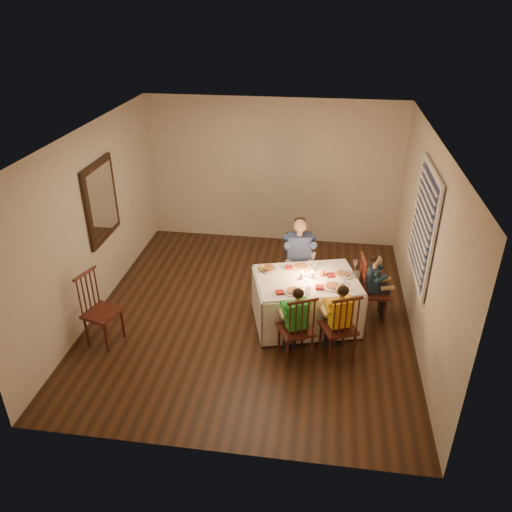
# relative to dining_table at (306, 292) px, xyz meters

# --- Properties ---
(ground) EXTENTS (5.00, 5.00, 0.00)m
(ground) POSITION_rel_dining_table_xyz_m (-0.78, 0.13, -0.51)
(ground) COLOR black
(ground) RESTS_ON ground
(wall_left) EXTENTS (0.02, 5.00, 2.60)m
(wall_left) POSITION_rel_dining_table_xyz_m (-3.03, 0.13, 0.79)
(wall_left) COLOR #BBB0A0
(wall_left) RESTS_ON ground
(wall_right) EXTENTS (0.02, 5.00, 2.60)m
(wall_right) POSITION_rel_dining_table_xyz_m (1.47, 0.13, 0.79)
(wall_right) COLOR #BBB0A0
(wall_right) RESTS_ON ground
(wall_back) EXTENTS (4.50, 0.02, 2.60)m
(wall_back) POSITION_rel_dining_table_xyz_m (-0.78, 2.63, 0.79)
(wall_back) COLOR #BBB0A0
(wall_back) RESTS_ON ground
(ceiling) EXTENTS (5.00, 5.00, 0.00)m
(ceiling) POSITION_rel_dining_table_xyz_m (-0.78, 0.13, 2.09)
(ceiling) COLOR white
(ceiling) RESTS_ON wall_back
(dining_table) EXTENTS (1.61, 1.34, 0.69)m
(dining_table) POSITION_rel_dining_table_xyz_m (0.00, 0.00, 0.00)
(dining_table) COLOR white
(dining_table) RESTS_ON ground
(chair_adult) EXTENTS (0.46, 0.44, 0.98)m
(chair_adult) POSITION_rel_dining_table_xyz_m (-0.16, 0.75, -0.51)
(chair_adult) COLOR #39140F
(chair_adult) RESTS_ON ground
(chair_near_left) EXTENTS (0.53, 0.52, 0.98)m
(chair_near_left) POSITION_rel_dining_table_xyz_m (-0.09, -0.77, -0.51)
(chair_near_left) COLOR #39140F
(chair_near_left) RESTS_ON ground
(chair_near_right) EXTENTS (0.52, 0.51, 0.98)m
(chair_near_right) POSITION_rel_dining_table_xyz_m (0.44, -0.66, -0.51)
(chair_near_right) COLOR #39140F
(chair_near_right) RESTS_ON ground
(chair_end) EXTENTS (0.44, 0.45, 0.98)m
(chair_end) POSITION_rel_dining_table_xyz_m (0.92, 0.25, -0.51)
(chair_end) COLOR #39140F
(chair_end) RESTS_ON ground
(chair_extra) EXTENTS (0.51, 0.52, 1.02)m
(chair_extra) POSITION_rel_dining_table_xyz_m (-2.61, -0.80, -0.51)
(chair_extra) COLOR #39140F
(chair_extra) RESTS_ON ground
(adult) EXTENTS (0.52, 0.49, 1.26)m
(adult) POSITION_rel_dining_table_xyz_m (-0.16, 0.75, -0.51)
(adult) COLOR #334A80
(adult) RESTS_ON ground
(child_green) EXTENTS (0.45, 0.43, 1.05)m
(child_green) POSITION_rel_dining_table_xyz_m (-0.09, -0.77, -0.51)
(child_green) COLOR green
(child_green) RESTS_ON ground
(child_yellow) EXTENTS (0.45, 0.44, 1.07)m
(child_yellow) POSITION_rel_dining_table_xyz_m (0.44, -0.66, -0.51)
(child_yellow) COLOR yellow
(child_yellow) RESTS_ON ground
(child_teal) EXTENTS (0.34, 0.36, 1.01)m
(child_teal) POSITION_rel_dining_table_xyz_m (0.92, 0.25, -0.51)
(child_teal) COLOR #192F3F
(child_teal) RESTS_ON ground
(setting_adult) EXTENTS (0.32, 0.32, 0.02)m
(setting_adult) POSITION_rel_dining_table_xyz_m (-0.09, 0.29, 0.22)
(setting_adult) COLOR silver
(setting_adult) RESTS_ON dining_table
(setting_green) EXTENTS (0.32, 0.32, 0.02)m
(setting_green) POSITION_rel_dining_table_xyz_m (-0.15, -0.37, 0.22)
(setting_green) COLOR silver
(setting_green) RESTS_ON dining_table
(setting_yellow) EXTENTS (0.32, 0.32, 0.02)m
(setting_yellow) POSITION_rel_dining_table_xyz_m (0.34, -0.17, 0.22)
(setting_yellow) COLOR silver
(setting_yellow) RESTS_ON dining_table
(setting_teal) EXTENTS (0.32, 0.32, 0.02)m
(setting_teal) POSITION_rel_dining_table_xyz_m (0.49, 0.16, 0.22)
(setting_teal) COLOR silver
(setting_teal) RESTS_ON dining_table
(candle_left) EXTENTS (0.06, 0.06, 0.10)m
(candle_left) POSITION_rel_dining_table_xyz_m (-0.08, -0.02, 0.26)
(candle_left) COLOR silver
(candle_left) RESTS_ON dining_table
(candle_right) EXTENTS (0.06, 0.06, 0.10)m
(candle_right) POSITION_rel_dining_table_xyz_m (0.06, 0.02, 0.26)
(candle_right) COLOR silver
(candle_right) RESTS_ON dining_table
(squash) EXTENTS (0.09, 0.09, 0.09)m
(squash) POSITION_rel_dining_table_xyz_m (-0.64, 0.12, 0.25)
(squash) COLOR yellow
(squash) RESTS_ON dining_table
(orange_fruit) EXTENTS (0.08, 0.08, 0.08)m
(orange_fruit) POSITION_rel_dining_table_xyz_m (0.20, 0.10, 0.25)
(orange_fruit) COLOR #F15214
(orange_fruit) RESTS_ON dining_table
(serving_bowl) EXTENTS (0.28, 0.28, 0.05)m
(serving_bowl) POSITION_rel_dining_table_xyz_m (-0.54, 0.13, 0.23)
(serving_bowl) COLOR silver
(serving_bowl) RESTS_ON dining_table
(wall_mirror) EXTENTS (0.06, 0.95, 1.15)m
(wall_mirror) POSITION_rel_dining_table_xyz_m (-2.99, 0.43, 0.99)
(wall_mirror) COLOR black
(wall_mirror) RESTS_ON wall_left
(window_blinds) EXTENTS (0.07, 1.34, 1.54)m
(window_blinds) POSITION_rel_dining_table_xyz_m (1.43, 0.23, 0.99)
(window_blinds) COLOR black
(window_blinds) RESTS_ON wall_right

